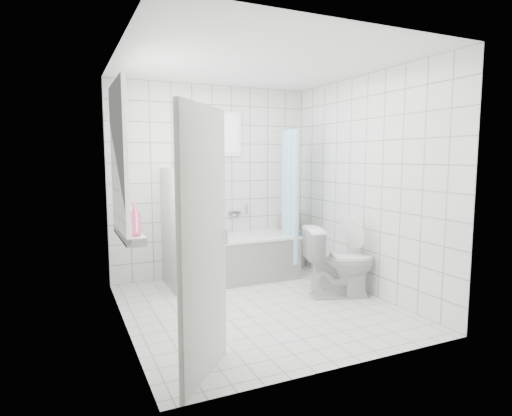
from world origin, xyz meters
name	(u,v)px	position (x,y,z in m)	size (l,w,h in m)	color
ground	(259,307)	(0.00, 0.00, 0.00)	(3.00, 3.00, 0.00)	white
ceiling	(259,62)	(0.00, 0.00, 2.60)	(3.00, 3.00, 0.00)	white
wall_back	(213,182)	(0.00, 1.50, 1.30)	(2.80, 0.02, 2.60)	white
wall_front	(344,202)	(0.00, -1.50, 1.30)	(2.80, 0.02, 2.60)	white
wall_left	(122,193)	(-1.40, 0.00, 1.30)	(0.02, 3.00, 2.60)	white
wall_right	(365,185)	(1.40, 0.00, 1.30)	(0.02, 3.00, 2.60)	white
window_left	(121,160)	(-1.35, 0.30, 1.60)	(0.01, 0.90, 1.40)	white
window_back	(220,134)	(0.10, 1.46, 1.95)	(0.50, 0.01, 0.50)	white
window_sill	(129,234)	(-1.31, 0.30, 0.86)	(0.18, 1.02, 0.08)	white
door	(204,245)	(-0.99, -1.18, 1.00)	(0.04, 0.80, 2.00)	silver
bathtub	(237,258)	(0.20, 1.12, 0.29)	(1.57, 0.77, 0.58)	white
partition_wall	(174,229)	(-0.65, 1.07, 0.75)	(0.15, 0.85, 1.50)	white
tiled_ledge	(290,249)	(1.15, 1.38, 0.28)	(0.40, 0.24, 0.55)	white
toilet	(340,262)	(1.03, -0.05, 0.41)	(0.46, 0.81, 0.83)	white
curtain_rod	(286,130)	(0.93, 1.10, 2.00)	(0.02, 0.02, 0.80)	silver
shower_curtain	(290,197)	(0.93, 0.97, 1.10)	(0.14, 0.48, 1.78)	#55BFF9
tub_faucet	(234,213)	(0.30, 1.46, 0.85)	(0.18, 0.06, 0.06)	silver
sill_bottles	(131,218)	(-1.30, 0.19, 1.04)	(0.17, 0.64, 0.32)	#2FABD4
ledge_bottles	(291,223)	(1.15, 1.35, 0.68)	(0.19, 0.17, 0.28)	green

